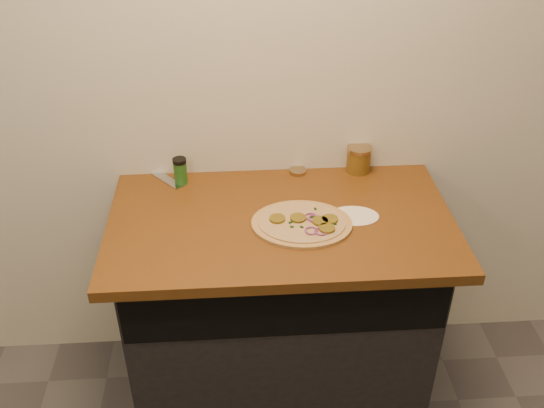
{
  "coord_description": "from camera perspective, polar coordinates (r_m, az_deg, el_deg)",
  "views": [
    {
      "loc": [
        -0.15,
        -0.3,
        2.1
      ],
      "look_at": [
        -0.03,
        1.43,
        0.95
      ],
      "focal_mm": 40.0,
      "sensor_mm": 36.0,
      "label": 1
    }
  ],
  "objects": [
    {
      "name": "chefs_knife",
      "position": [
        2.41,
        -11.07,
        3.08
      ],
      "size": [
        0.21,
        0.24,
        0.02
      ],
      "color": "#B7BAC1",
      "rests_on": "countertop"
    },
    {
      "name": "countertop",
      "position": [
        2.12,
        0.83,
        -1.73
      ],
      "size": [
        1.2,
        0.7,
        0.04
      ],
      "primitive_type": "cube",
      "color": "brown",
      "rests_on": "cabinet"
    },
    {
      "name": "spice_shaker",
      "position": [
        2.3,
        -8.63,
        3.11
      ],
      "size": [
        0.05,
        0.05,
        0.1
      ],
      "color": "#225D1D",
      "rests_on": "countertop"
    },
    {
      "name": "pizza",
      "position": [
        2.06,
        2.9,
        -1.81
      ],
      "size": [
        0.37,
        0.37,
        0.02
      ],
      "color": "tan",
      "rests_on": "countertop"
    },
    {
      "name": "salsa_jar",
      "position": [
        2.37,
        8.16,
        4.23
      ],
      "size": [
        0.1,
        0.1,
        0.1
      ],
      "color": "#9F220F",
      "rests_on": "countertop"
    },
    {
      "name": "flour_spill",
      "position": [
        2.13,
        7.72,
        -1.1
      ],
      "size": [
        0.19,
        0.19,
        0.0
      ],
      "primitive_type": "cylinder",
      "rotation": [
        0.0,
        0.0,
        -0.08
      ],
      "color": "white",
      "rests_on": "countertop"
    },
    {
      "name": "mason_jar_lid",
      "position": [
        2.36,
        2.44,
        3.1
      ],
      "size": [
        0.08,
        0.08,
        0.01
      ],
      "primitive_type": "cylinder",
      "rotation": [
        0.0,
        0.0,
        0.18
      ],
      "color": "tan",
      "rests_on": "countertop"
    },
    {
      "name": "cabinet",
      "position": [
        2.43,
        0.69,
        -10.02
      ],
      "size": [
        1.1,
        0.6,
        0.86
      ],
      "primitive_type": "cube",
      "color": "black",
      "rests_on": "ground"
    }
  ]
}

